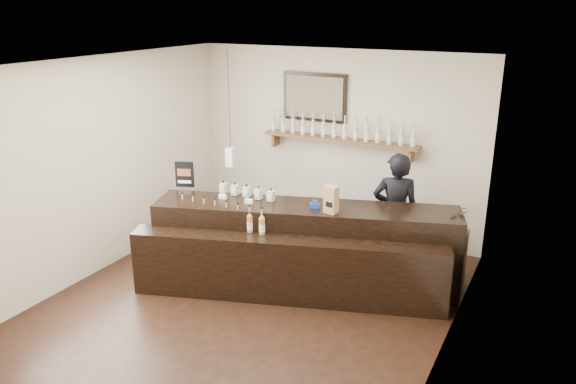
% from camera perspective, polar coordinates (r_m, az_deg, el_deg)
% --- Properties ---
extents(ground, '(5.00, 5.00, 0.00)m').
position_cam_1_polar(ground, '(6.92, -3.59, -10.91)').
color(ground, black).
rests_on(ground, ground).
extents(room_shell, '(5.00, 5.00, 5.00)m').
position_cam_1_polar(room_shell, '(6.26, -3.91, 2.78)').
color(room_shell, beige).
rests_on(room_shell, ground).
extents(back_wall_decor, '(2.66, 0.96, 1.69)m').
position_cam_1_polar(back_wall_decor, '(8.36, 3.74, 7.17)').
color(back_wall_decor, brown).
rests_on(back_wall_decor, ground).
extents(counter, '(3.78, 2.13, 1.22)m').
position_cam_1_polar(counter, '(6.98, 1.19, -6.04)').
color(counter, black).
rests_on(counter, ground).
extents(promo_sign, '(0.24, 0.11, 0.35)m').
position_cam_1_polar(promo_sign, '(7.66, -10.46, 1.77)').
color(promo_sign, black).
rests_on(promo_sign, counter).
extents(paper_bag, '(0.17, 0.14, 0.33)m').
position_cam_1_polar(paper_bag, '(6.62, 4.41, -0.76)').
color(paper_bag, '#9E6F4C').
rests_on(paper_bag, counter).
extents(tape_dispenser, '(0.13, 0.07, 0.10)m').
position_cam_1_polar(tape_dispenser, '(6.80, 2.76, -1.32)').
color(tape_dispenser, '#1637A0').
rests_on(tape_dispenser, counter).
extents(side_cabinet, '(0.37, 0.51, 0.73)m').
position_cam_1_polar(side_cabinet, '(7.31, 15.97, -6.73)').
color(side_cabinet, brown).
rests_on(side_cabinet, ground).
extents(potted_plant, '(0.42, 0.38, 0.40)m').
position_cam_1_polar(potted_plant, '(7.09, 16.37, -2.59)').
color(potted_plant, '#296528').
rests_on(potted_plant, side_cabinet).
extents(shopkeeper, '(0.78, 0.64, 1.84)m').
position_cam_1_polar(shopkeeper, '(7.38, 10.87, -1.39)').
color(shopkeeper, black).
rests_on(shopkeeper, ground).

